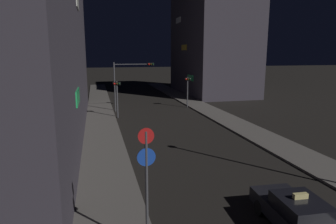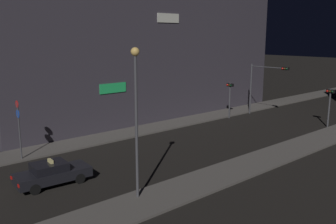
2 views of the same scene
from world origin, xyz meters
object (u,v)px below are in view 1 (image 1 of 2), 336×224
taxi (298,214)px  traffic_light_overhead (129,76)px  traffic_light_right_kerb (188,86)px  traffic_light_left_kerb (117,92)px  sign_pole_left (147,179)px

taxi → traffic_light_overhead: traffic_light_overhead is taller
traffic_light_right_kerb → traffic_light_overhead: bearing=-176.2°
taxi → traffic_light_left_kerb: size_ratio=1.16×
taxi → traffic_light_left_kerb: (-5.09, 22.52, 2.06)m
traffic_light_overhead → sign_pole_left: traffic_light_overhead is taller
traffic_light_overhead → traffic_light_left_kerb: (-1.77, -3.70, -1.37)m
traffic_light_overhead → traffic_light_left_kerb: 4.32m
sign_pole_left → traffic_light_overhead: bearing=84.7°
traffic_light_right_kerb → sign_pole_left: sign_pole_left is taller
taxi → traffic_light_right_kerb: size_ratio=1.18×
traffic_light_left_kerb → taxi: bearing=-77.3°
taxi → traffic_light_overhead: size_ratio=0.79×
taxi → traffic_light_right_kerb: traffic_light_right_kerb is taller
taxi → traffic_light_left_kerb: 23.18m
traffic_light_right_kerb → taxi: bearing=-98.5°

